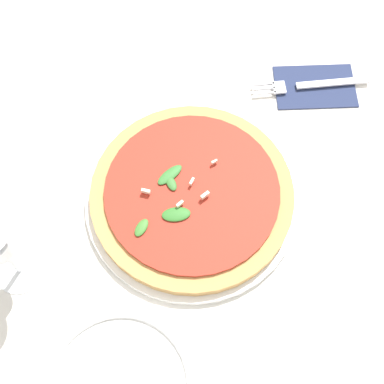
% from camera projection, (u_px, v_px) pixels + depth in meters
% --- Properties ---
extents(ground_plane, '(6.00, 6.00, 0.00)m').
position_uv_depth(ground_plane, '(212.00, 189.00, 0.83)').
color(ground_plane, silver).
extents(pizza_arugula_main, '(0.32, 0.32, 0.05)m').
position_uv_depth(pizza_arugula_main, '(192.00, 196.00, 0.80)').
color(pizza_arugula_main, white).
rests_on(pizza_arugula_main, ground_plane).
extents(napkin, '(0.15, 0.11, 0.01)m').
position_uv_depth(napkin, '(315.00, 86.00, 0.90)').
color(napkin, navy).
rests_on(napkin, ground_plane).
extents(fork, '(0.20, 0.04, 0.00)m').
position_uv_depth(fork, '(311.00, 85.00, 0.90)').
color(fork, silver).
rests_on(fork, ground_plane).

